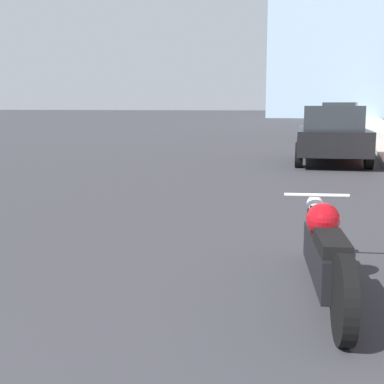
% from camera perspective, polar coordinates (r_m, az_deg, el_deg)
% --- Properties ---
extents(sidewalk, '(2.54, 240.00, 0.15)m').
position_cam_1_polar(sidewalk, '(39.83, 19.58, 6.46)').
color(sidewalk, '#B2ADA3').
rests_on(sidewalk, ground_plane).
extents(motorcycle, '(0.70, 2.43, 0.75)m').
position_cam_1_polar(motorcycle, '(4.64, 14.07, -6.24)').
color(motorcycle, black).
rests_on(motorcycle, ground_plane).
extents(parked_car_black, '(2.19, 4.52, 1.59)m').
position_cam_1_polar(parked_car_black, '(15.47, 14.69, 5.98)').
color(parked_car_black, black).
rests_on(parked_car_black, ground_plane).
extents(parked_car_green, '(2.15, 4.68, 1.76)m').
position_cam_1_polar(parked_car_green, '(28.23, 15.49, 7.40)').
color(parked_car_green, '#1E6B33').
rests_on(parked_car_green, ground_plane).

